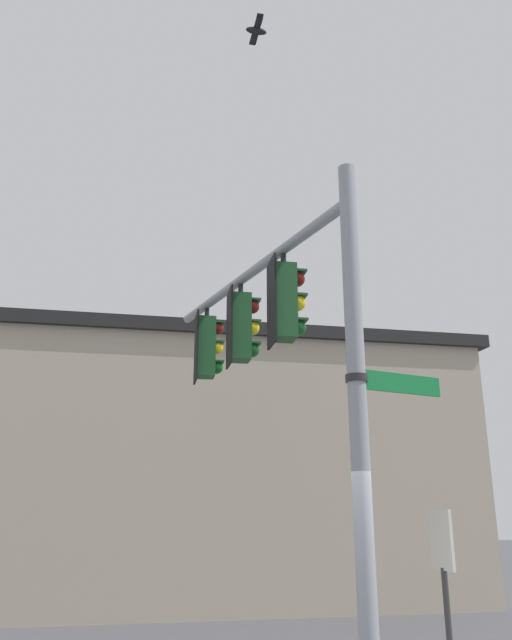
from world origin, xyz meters
TOP-DOWN VIEW (x-y plane):
  - signal_pole at (0.00, 0.00)m, footprint 0.20×0.20m
  - mast_arm at (-2.52, -0.77)m, footprint 5.08×1.69m
  - traffic_light_nearest_pole at (-1.48, -0.44)m, footprint 0.54×0.49m
  - traffic_light_mid_inner at (-2.79, -0.84)m, footprint 0.54×0.49m
  - traffic_light_mid_outer at (-4.09, -1.24)m, footprint 0.54×0.49m
  - street_name_sign at (-0.11, 0.37)m, footprint 0.48×1.24m
  - bird_flying at (0.08, -1.11)m, footprint 0.46×0.27m
  - storefront_building at (-11.06, -0.23)m, footprint 8.71×12.45m
  - tree_by_storefront at (-11.60, -0.85)m, footprint 4.90×4.90m
  - historical_marker at (-1.82, 1.70)m, footprint 0.60×0.08m

SIDE VIEW (x-z plane):
  - historical_marker at x=-1.82m, z-range 0.34..2.47m
  - signal_pole at x=0.00m, z-range 0.00..6.06m
  - storefront_building at x=-11.06m, z-range 0.01..6.28m
  - street_name_sign at x=-0.11m, z-range 3.37..3.59m
  - tree_by_storefront at x=-11.60m, z-range 1.13..8.32m
  - traffic_light_nearest_pole at x=-1.48m, z-range 4.17..5.48m
  - traffic_light_mid_inner at x=-2.79m, z-range 4.17..5.48m
  - traffic_light_mid_outer at x=-4.09m, z-range 4.17..5.48m
  - mast_arm at x=-2.52m, z-range 5.52..5.67m
  - bird_flying at x=0.08m, z-range 7.76..7.88m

